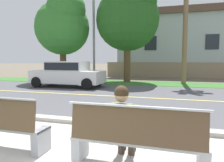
{
  "coord_description": "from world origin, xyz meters",
  "views": [
    {
      "loc": [
        1.82,
        -2.52,
        1.64
      ],
      "look_at": [
        0.03,
        3.55,
        1.0
      ],
      "focal_mm": 33.95,
      "sensor_mm": 36.0,
      "label": 1
    }
  ],
  "objects_px": {
    "seated_person_olive": "(123,121)",
    "bench_right": "(136,139)",
    "streetlamp": "(95,22)",
    "shade_tree_left": "(129,14)",
    "shade_tree_far_left": "(63,23)",
    "car_white_near": "(68,73)"
  },
  "relations": [
    {
      "from": "seated_person_olive",
      "to": "bench_right",
      "type": "bearing_deg",
      "value": -34.97
    },
    {
      "from": "streetlamp",
      "to": "shade_tree_left",
      "type": "height_order",
      "value": "streetlamp"
    },
    {
      "from": "bench_right",
      "to": "shade_tree_far_left",
      "type": "relative_size",
      "value": 0.31
    },
    {
      "from": "seated_person_olive",
      "to": "shade_tree_left",
      "type": "xyz_separation_m",
      "value": [
        -2.41,
        11.91,
        4.16
      ]
    },
    {
      "from": "shade_tree_left",
      "to": "seated_person_olive",
      "type": "bearing_deg",
      "value": -78.56
    },
    {
      "from": "streetlamp",
      "to": "shade_tree_far_left",
      "type": "xyz_separation_m",
      "value": [
        -2.32,
        -0.32,
        -0.06
      ]
    },
    {
      "from": "car_white_near",
      "to": "shade_tree_left",
      "type": "height_order",
      "value": "shade_tree_left"
    },
    {
      "from": "shade_tree_far_left",
      "to": "seated_person_olive",
      "type": "bearing_deg",
      "value": -57.03
    },
    {
      "from": "car_white_near",
      "to": "shade_tree_far_left",
      "type": "bearing_deg",
      "value": 122.64
    },
    {
      "from": "seated_person_olive",
      "to": "shade_tree_left",
      "type": "height_order",
      "value": "shade_tree_left"
    },
    {
      "from": "seated_person_olive",
      "to": "shade_tree_far_left",
      "type": "relative_size",
      "value": 0.19
    },
    {
      "from": "shade_tree_far_left",
      "to": "shade_tree_left",
      "type": "xyz_separation_m",
      "value": [
        4.69,
        0.97,
        0.57
      ]
    },
    {
      "from": "car_white_near",
      "to": "shade_tree_left",
      "type": "bearing_deg",
      "value": 51.14
    },
    {
      "from": "car_white_near",
      "to": "shade_tree_left",
      "type": "distance_m",
      "value": 6.17
    },
    {
      "from": "shade_tree_far_left",
      "to": "bench_right",
      "type": "bearing_deg",
      "value": -56.55
    },
    {
      "from": "shade_tree_far_left",
      "to": "shade_tree_left",
      "type": "distance_m",
      "value": 4.82
    },
    {
      "from": "bench_right",
      "to": "streetlamp",
      "type": "height_order",
      "value": "streetlamp"
    },
    {
      "from": "bench_right",
      "to": "shade_tree_far_left",
      "type": "height_order",
      "value": "shade_tree_far_left"
    },
    {
      "from": "bench_right",
      "to": "car_white_near",
      "type": "bearing_deg",
      "value": 123.71
    },
    {
      "from": "streetlamp",
      "to": "shade_tree_left",
      "type": "distance_m",
      "value": 2.51
    },
    {
      "from": "bench_right",
      "to": "shade_tree_left",
      "type": "distance_m",
      "value": 13.12
    },
    {
      "from": "bench_right",
      "to": "seated_person_olive",
      "type": "distance_m",
      "value": 0.37
    }
  ]
}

